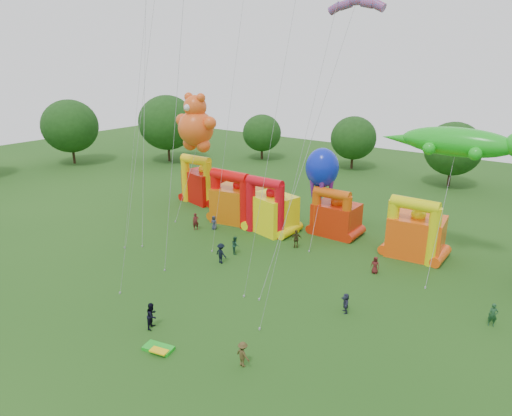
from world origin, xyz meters
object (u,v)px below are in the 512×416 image
Objects in this scene: bouncy_castle_0 at (203,184)px; spectator_4 at (296,239)px; gecko_kite at (450,173)px; spectator_0 at (214,223)px; octopus_kite at (319,195)px; teddy_bear_kite at (195,132)px; bouncy_castle_2 at (271,210)px.

spectator_4 is (18.36, -6.17, -1.48)m from bouncy_castle_0.
spectator_0 is (-22.88, -5.95, -7.88)m from gecko_kite.
octopus_kite reaches higher than bouncy_castle_0.
gecko_kite is (28.34, 2.78, -1.34)m from teddy_bear_kite.
spectator_4 is at bearing -6.21° from spectator_0.
spectator_4 is at bearing -26.39° from bouncy_castle_2.
gecko_kite is (17.50, 2.57, 6.24)m from bouncy_castle_2.
bouncy_castle_2 is at bearing -15.59° from bouncy_castle_0.
gecko_kite is 24.92m from spectator_0.
bouncy_castle_0 is 19.42m from spectator_4.
bouncy_castle_0 reaches higher than bouncy_castle_2.
teddy_bear_kite is 1.14× the size of gecko_kite.
octopus_kite is at bearing 7.39° from teddy_bear_kite.
spectator_4 is at bearing -7.93° from teddy_bear_kite.
bouncy_castle_2 is 18.75m from gecko_kite.
teddy_bear_kite is at bearing -48.22° from spectator_4.
octopus_kite is (18.45, -1.95, 2.17)m from bouncy_castle_0.
spectator_4 is at bearing -91.16° from octopus_kite.
gecko_kite is 8.08× the size of spectator_0.
gecko_kite is at bearing -2.23° from bouncy_castle_0.
octopus_kite is at bearing -6.02° from bouncy_castle_0.
gecko_kite is 1.36× the size of octopus_kite.
gecko_kite is 6.68× the size of spectator_4.
bouncy_castle_2 is 5.57m from spectator_4.
bouncy_castle_2 is at bearing -159.47° from octopus_kite.
bouncy_castle_0 is at bearing 177.77° from gecko_kite.
teddy_bear_kite is (-10.84, -0.21, 7.59)m from bouncy_castle_2.
bouncy_castle_2 is at bearing -66.68° from spectator_4.
teddy_bear_kite reaches higher than gecko_kite.
bouncy_castle_0 is 3.34× the size of spectator_4.
spectator_0 is (-10.28, -5.21, -3.82)m from octopus_kite.
gecko_kite is 13.26m from octopus_kite.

